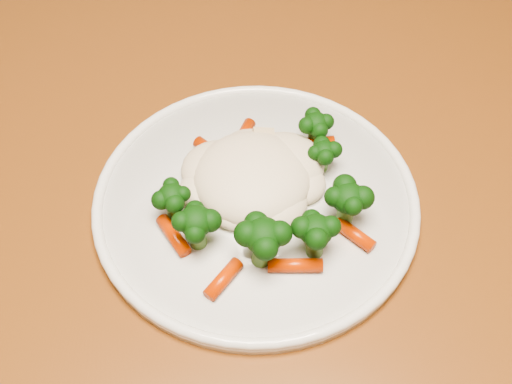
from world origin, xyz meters
TOP-DOWN VIEW (x-y plane):
  - dining_table at (-0.11, 0.34)m, footprint 1.23×0.88m
  - plate at (-0.00, 0.27)m, footprint 0.30×0.30m
  - meal at (0.00, 0.27)m, footprint 0.19×0.19m

SIDE VIEW (x-z plane):
  - dining_table at x=-0.11m, z-range 0.27..1.02m
  - plate at x=0.00m, z-range 0.75..0.76m
  - meal at x=0.00m, z-range 0.76..0.81m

